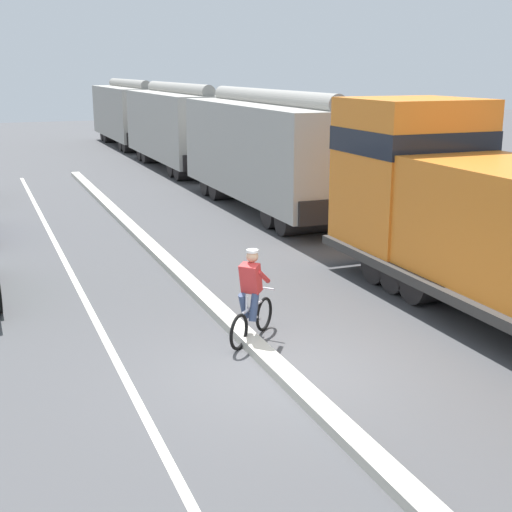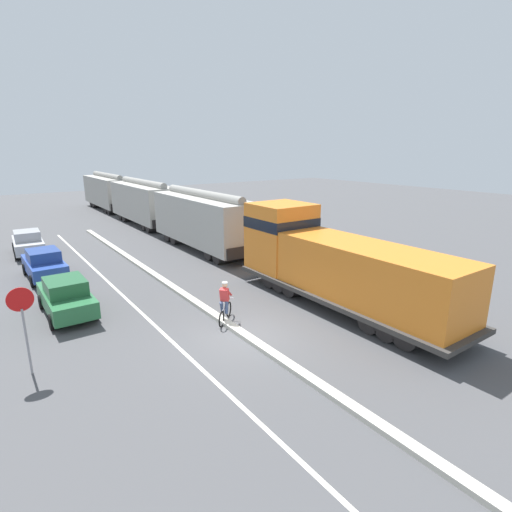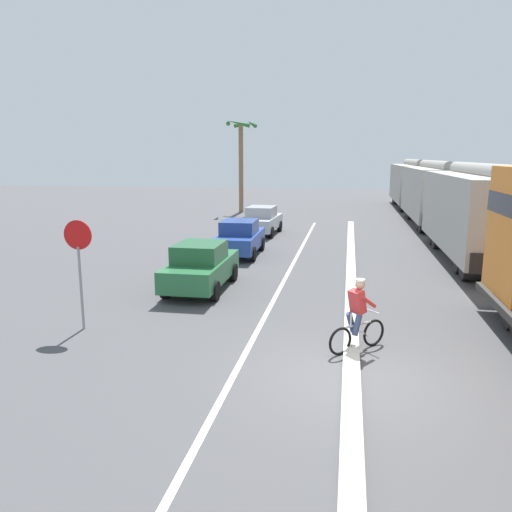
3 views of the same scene
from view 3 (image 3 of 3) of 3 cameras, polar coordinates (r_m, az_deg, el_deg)
The scene contains 12 objects.
ground_plane at distance 10.72m, azimuth 10.82°, elevation -13.49°, with size 120.00×120.00×0.00m, color #4C4C4F.
median_curb at distance 16.34m, azimuth 10.81°, elevation -4.41°, with size 0.36×36.00×0.16m, color beige.
lane_stripe at distance 16.51m, azimuth 2.42°, elevation -4.33°, with size 0.14×36.00×0.01m, color silver.
hopper_car_lead at distance 23.28m, azimuth 23.84°, elevation 4.51°, with size 2.90×10.60×4.18m.
hopper_car_middle at distance 34.63m, azimuth 19.54°, elevation 6.77°, with size 2.90×10.60×4.18m.
hopper_car_trailing at distance 46.10m, azimuth 17.36°, elevation 7.89°, with size 2.90×10.60×4.18m.
parked_car_green at distance 16.96m, azimuth -6.29°, elevation -1.14°, with size 1.86×4.21×1.62m.
parked_car_blue at distance 22.74m, azimuth -1.85°, elevation 2.12°, with size 1.92×4.24×1.62m.
parked_car_silver at distance 28.87m, azimuth 0.67°, elevation 4.11°, with size 1.97×4.27×1.62m.
cyclist at distance 11.83m, azimuth 11.53°, elevation -6.86°, with size 1.30×1.20×1.71m.
stop_sign at distance 13.53m, azimuth -19.58°, elevation 0.28°, with size 0.76×0.08×2.88m.
palm_tree_near at distance 40.18m, azimuth -1.72°, elevation 12.15°, with size 2.36×2.26×7.27m.
Camera 3 is at (-0.18, -9.74, 4.47)m, focal length 35.00 mm.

